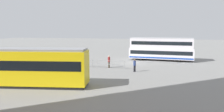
{
  "coord_description": "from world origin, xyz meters",
  "views": [
    {
      "loc": [
        -4.35,
        33.8,
        5.5
      ],
      "look_at": [
        2.1,
        5.72,
        1.78
      ],
      "focal_mm": 34.32,
      "sensor_mm": 36.0,
      "label": 1
    }
  ],
  "objects_px": {
    "pedestrian_crossing": "(135,64)",
    "double_decker_bus": "(161,49)",
    "pedestrian_near_railing": "(109,61)",
    "info_sign": "(51,55)",
    "tram_yellow": "(15,66)"
  },
  "relations": [
    {
      "from": "pedestrian_crossing",
      "to": "double_decker_bus",
      "type": "bearing_deg",
      "value": -106.61
    },
    {
      "from": "tram_yellow",
      "to": "pedestrian_near_railing",
      "type": "height_order",
      "value": "tram_yellow"
    },
    {
      "from": "double_decker_bus",
      "to": "info_sign",
      "type": "height_order",
      "value": "double_decker_bus"
    },
    {
      "from": "pedestrian_near_railing",
      "to": "pedestrian_crossing",
      "type": "relative_size",
      "value": 1.05
    },
    {
      "from": "tram_yellow",
      "to": "double_decker_bus",
      "type": "bearing_deg",
      "value": -124.33
    },
    {
      "from": "pedestrian_crossing",
      "to": "info_sign",
      "type": "bearing_deg",
      "value": -3.81
    },
    {
      "from": "double_decker_bus",
      "to": "pedestrian_crossing",
      "type": "bearing_deg",
      "value": 73.39
    },
    {
      "from": "pedestrian_near_railing",
      "to": "info_sign",
      "type": "distance_m",
      "value": 8.43
    },
    {
      "from": "pedestrian_near_railing",
      "to": "info_sign",
      "type": "relative_size",
      "value": 0.7
    },
    {
      "from": "pedestrian_crossing",
      "to": "tram_yellow",
      "type": "bearing_deg",
      "value": 41.36
    },
    {
      "from": "pedestrian_near_railing",
      "to": "pedestrian_crossing",
      "type": "xyz_separation_m",
      "value": [
        -3.88,
        2.09,
        -0.05
      ]
    },
    {
      "from": "double_decker_bus",
      "to": "pedestrian_crossing",
      "type": "height_order",
      "value": "double_decker_bus"
    },
    {
      "from": "double_decker_bus",
      "to": "info_sign",
      "type": "relative_size",
      "value": 4.4
    },
    {
      "from": "info_sign",
      "to": "pedestrian_crossing",
      "type": "bearing_deg",
      "value": 176.19
    },
    {
      "from": "double_decker_bus",
      "to": "pedestrian_crossing",
      "type": "xyz_separation_m",
      "value": [
        3.22,
        10.79,
        -1.04
      ]
    }
  ]
}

